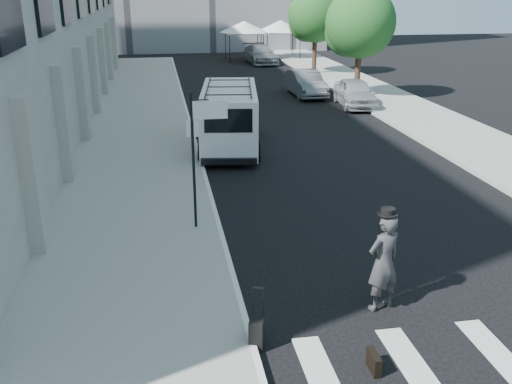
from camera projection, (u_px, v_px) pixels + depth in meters
name	position (u px, v px, depth m)	size (l,w,h in m)	color
ground	(328.00, 283.00, 12.31)	(120.00, 120.00, 0.00)	black
sidewalk_left	(140.00, 122.00, 26.41)	(4.50, 48.00, 0.15)	gray
sidewalk_right	(380.00, 97.00, 32.24)	(4.00, 56.00, 0.15)	gray
sign_pole	(202.00, 132.00, 13.98)	(1.03, 0.07, 3.50)	black
tree_near	(358.00, 25.00, 30.80)	(3.80, 3.83, 6.03)	black
tree_far	(314.00, 16.00, 39.13)	(3.80, 3.83, 6.03)	black
tent_left	(244.00, 27.00, 47.19)	(4.00, 4.00, 3.20)	black
tent_right	(280.00, 26.00, 48.16)	(4.00, 4.00, 3.20)	black
businessman	(383.00, 262.00, 11.02)	(0.74, 0.48, 2.02)	#353537
briefcase	(374.00, 362.00, 9.46)	(0.12, 0.44, 0.34)	black
suitcase	(257.00, 332.00, 10.06)	(0.36, 0.45, 1.10)	black
cargo_van	(230.00, 117.00, 22.16)	(2.85, 6.44, 2.34)	white
parked_car_a	(355.00, 93.00, 29.79)	(1.71, 4.25, 1.45)	#ACAEB4
parked_car_b	(305.00, 83.00, 32.64)	(1.54, 4.41, 1.45)	slate
parked_car_c	(260.00, 54.00, 46.08)	(2.06, 5.06, 1.47)	#929499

